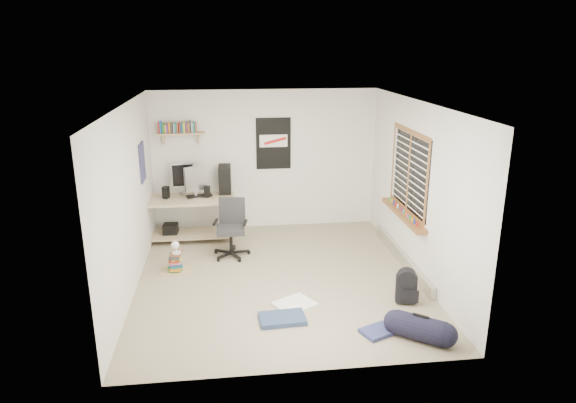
{
  "coord_description": "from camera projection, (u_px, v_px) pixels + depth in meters",
  "views": [
    {
      "loc": [
        -0.69,
        -6.75,
        3.25
      ],
      "look_at": [
        0.18,
        0.34,
        1.05
      ],
      "focal_mm": 32.0,
      "sensor_mm": 36.0,
      "label": 1
    }
  ],
  "objects": [
    {
      "name": "office_chair",
      "position": [
        230.0,
        227.0,
        8.07
      ],
      "size": [
        0.7,
        0.7,
        0.93
      ],
      "primitive_type": "cube",
      "rotation": [
        0.0,
        0.0,
        -0.18
      ],
      "color": "#262528",
      "rests_on": "floor"
    },
    {
      "name": "ceiling",
      "position": [
        278.0,
        103.0,
        6.71
      ],
      "size": [
        4.0,
        4.5,
        0.01
      ],
      "primitive_type": "cube",
      "color": "white",
      "rests_on": "ground"
    },
    {
      "name": "backpack",
      "position": [
        406.0,
        289.0,
        6.68
      ],
      "size": [
        0.31,
        0.28,
        0.35
      ],
      "primitive_type": "cube",
      "rotation": [
        0.0,
        0.0,
        -0.27
      ],
      "color": "black",
      "rests_on": "floor"
    },
    {
      "name": "window",
      "position": [
        408.0,
        172.0,
        7.53
      ],
      "size": [
        0.1,
        1.5,
        1.26
      ],
      "primitive_type": "cube",
      "color": "brown",
      "rests_on": "right_wall"
    },
    {
      "name": "keyboard",
      "position": [
        199.0,
        196.0,
        8.74
      ],
      "size": [
        0.45,
        0.27,
        0.02
      ],
      "primitive_type": "cube",
      "rotation": [
        0.0,
        0.0,
        0.3
      ],
      "color": "black",
      "rests_on": "desk"
    },
    {
      "name": "floor",
      "position": [
        279.0,
        278.0,
        7.45
      ],
      "size": [
        4.0,
        4.5,
        0.01
      ],
      "primitive_type": "cube",
      "color": "gray",
      "rests_on": "ground"
    },
    {
      "name": "back_wall",
      "position": [
        265.0,
        160.0,
        9.22
      ],
      "size": [
        4.0,
        0.01,
        2.5
      ],
      "primitive_type": "cube",
      "color": "silver",
      "rests_on": "ground"
    },
    {
      "name": "jeans_b",
      "position": [
        378.0,
        331.0,
        6.01
      ],
      "size": [
        0.45,
        0.4,
        0.05
      ],
      "primitive_type": "cube",
      "rotation": [
        0.0,
        0.0,
        0.41
      ],
      "color": "navy",
      "rests_on": "floor"
    },
    {
      "name": "subwoofer",
      "position": [
        171.0,
        232.0,
        8.87
      ],
      "size": [
        0.26,
        0.26,
        0.27
      ],
      "primitive_type": "cube",
      "rotation": [
        0.0,
        0.0,
        -0.06
      ],
      "color": "black",
      "rests_on": "floor"
    },
    {
      "name": "monitor_left",
      "position": [
        183.0,
        181.0,
        8.89
      ],
      "size": [
        0.4,
        0.14,
        0.43
      ],
      "primitive_type": "cube",
      "rotation": [
        0.0,
        0.0,
        0.12
      ],
      "color": "#939397",
      "rests_on": "desk"
    },
    {
      "name": "poster_left_wall",
      "position": [
        142.0,
        162.0,
        7.91
      ],
      "size": [
        0.02,
        0.42,
        0.6
      ],
      "primitive_type": "cube",
      "color": "navy",
      "rests_on": "left_wall"
    },
    {
      "name": "poster_back_wall",
      "position": [
        273.0,
        144.0,
        9.12
      ],
      "size": [
        0.62,
        0.03,
        0.92
      ],
      "primitive_type": "cube",
      "color": "black",
      "rests_on": "back_wall"
    },
    {
      "name": "speaker_left",
      "position": [
        166.0,
        192.0,
        8.62
      ],
      "size": [
        0.13,
        0.13,
        0.2
      ],
      "primitive_type": "cube",
      "rotation": [
        0.0,
        0.0,
        -0.37
      ],
      "color": "black",
      "rests_on": "desk"
    },
    {
      "name": "wall_shelf",
      "position": [
        181.0,
        133.0,
        8.78
      ],
      "size": [
        0.8,
        0.22,
        0.24
      ],
      "primitive_type": "cube",
      "color": "tan",
      "rests_on": "back_wall"
    },
    {
      "name": "speaker_right",
      "position": [
        207.0,
        191.0,
        8.7
      ],
      "size": [
        0.11,
        0.11,
        0.18
      ],
      "primitive_type": "cube",
      "rotation": [
        0.0,
        0.0,
        -0.17
      ],
      "color": "black",
      "rests_on": "desk"
    },
    {
      "name": "desk_lamp",
      "position": [
        176.0,
        248.0,
        7.54
      ],
      "size": [
        0.2,
        0.25,
        0.22
      ],
      "primitive_type": "cube",
      "rotation": [
        0.0,
        0.0,
        -0.39
      ],
      "color": "white",
      "rests_on": "book_stack"
    },
    {
      "name": "book_stack",
      "position": [
        176.0,
        262.0,
        7.62
      ],
      "size": [
        0.53,
        0.49,
        0.29
      ],
      "primitive_type": "cube",
      "rotation": [
        0.0,
        0.0,
        -0.42
      ],
      "color": "olive",
      "rests_on": "floor"
    },
    {
      "name": "jeans_a",
      "position": [
        282.0,
        319.0,
        6.28
      ],
      "size": [
        0.58,
        0.39,
        0.06
      ],
      "primitive_type": "cube",
      "rotation": [
        0.0,
        0.0,
        0.06
      ],
      "color": "navy",
      "rests_on": "floor"
    },
    {
      "name": "tshirt",
      "position": [
        295.0,
        305.0,
        6.64
      ],
      "size": [
        0.62,
        0.59,
        0.04
      ],
      "primitive_type": "cube",
      "rotation": [
        0.0,
        0.0,
        0.51
      ],
      "color": "silver",
      "rests_on": "floor"
    },
    {
      "name": "left_wall",
      "position": [
        129.0,
        200.0,
        6.84
      ],
      "size": [
        0.01,
        4.5,
        2.5
      ],
      "primitive_type": "cube",
      "color": "silver",
      "rests_on": "ground"
    },
    {
      "name": "right_wall",
      "position": [
        418.0,
        190.0,
        7.31
      ],
      "size": [
        0.01,
        4.5,
        2.5
      ],
      "primitive_type": "cube",
      "color": "silver",
      "rests_on": "ground"
    },
    {
      "name": "monitor_right",
      "position": [
        195.0,
        185.0,
        8.65
      ],
      "size": [
        0.38,
        0.28,
        0.43
      ],
      "primitive_type": "cube",
      "rotation": [
        0.0,
        0.0,
        0.55
      ],
      "color": "#B4B4B9",
      "rests_on": "desk"
    },
    {
      "name": "pc_tower",
      "position": [
        225.0,
        179.0,
        8.97
      ],
      "size": [
        0.22,
        0.44,
        0.46
      ],
      "primitive_type": "cube",
      "rotation": [
        0.0,
        0.0,
        -0.03
      ],
      "color": "black",
      "rests_on": "desk"
    },
    {
      "name": "desk",
      "position": [
        186.0,
        220.0,
        8.79
      ],
      "size": [
        1.71,
        0.83,
        0.76
      ],
      "primitive_type": "cube",
      "rotation": [
        0.0,
        0.0,
        0.06
      ],
      "color": "tan",
      "rests_on": "floor"
    },
    {
      "name": "baseboard_heater",
      "position": [
        402.0,
        257.0,
        7.93
      ],
      "size": [
        0.08,
        2.5,
        0.18
      ],
      "primitive_type": "cube",
      "color": "#B7B2A8",
      "rests_on": "floor"
    },
    {
      "name": "duffel_bag",
      "position": [
        420.0,
        329.0,
        5.85
      ],
      "size": [
        0.41,
        0.41,
        0.57
      ],
      "primitive_type": "cylinder",
      "rotation": [
        0.0,
        0.0,
        -0.65
      ],
      "color": "black",
      "rests_on": "floor"
    }
  ]
}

